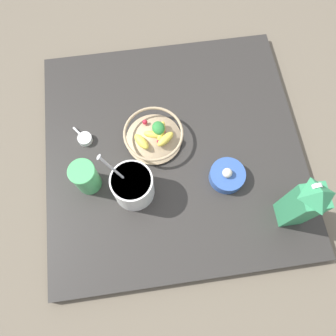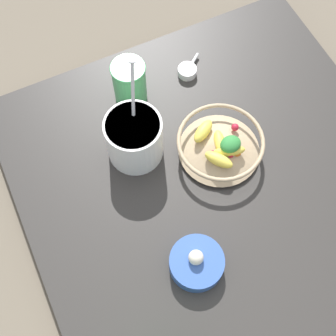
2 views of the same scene
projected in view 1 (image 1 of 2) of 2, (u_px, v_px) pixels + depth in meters
ground_plane at (173, 152)px, 1.22m from camera, size 6.00×6.00×0.00m
countertop at (173, 150)px, 1.21m from camera, size 0.92×0.92×0.04m
fruit_bowl at (154, 136)px, 1.17m from camera, size 0.21×0.21×0.08m
milk_carton at (303, 204)px, 0.98m from camera, size 0.08×0.08×0.28m
yogurt_tub at (133, 186)px, 1.06m from camera, size 0.15×0.14×0.26m
drinking_cup at (85, 177)px, 1.08m from camera, size 0.09×0.09×0.13m
measuring_scoop at (85, 139)px, 1.19m from camera, size 0.07×0.08×0.02m
garlic_bowl at (227, 176)px, 1.13m from camera, size 0.12×0.12×0.07m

